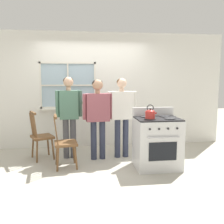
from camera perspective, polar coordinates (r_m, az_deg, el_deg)
ground_plane at (r=4.85m, az=-3.36°, el=-11.98°), size 16.00×16.00×0.00m
wall_back at (r=5.97m, az=-4.15°, el=4.89°), size 6.40×0.16×2.70m
chair_by_window at (r=4.68m, az=-10.79°, el=-7.05°), size 0.45×0.47×0.98m
chair_near_wall at (r=5.27m, az=-15.86°, el=-5.53°), size 0.53×0.54×0.98m
person_elderly_left at (r=5.12m, az=-9.81°, el=0.53°), size 0.53×0.24×1.66m
person_teen_center at (r=4.97m, az=-3.27°, el=0.27°), size 0.62×0.25×1.61m
person_adult_right at (r=5.10m, az=2.23°, el=0.51°), size 0.61×0.26×1.64m
stove at (r=4.67m, az=10.25°, el=-6.82°), size 0.80×0.68×1.08m
kettle at (r=4.39m, az=8.72°, el=-0.38°), size 0.21×0.17×0.25m
potted_plant at (r=5.90m, az=-7.21°, el=1.98°), size 0.12×0.12×0.33m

